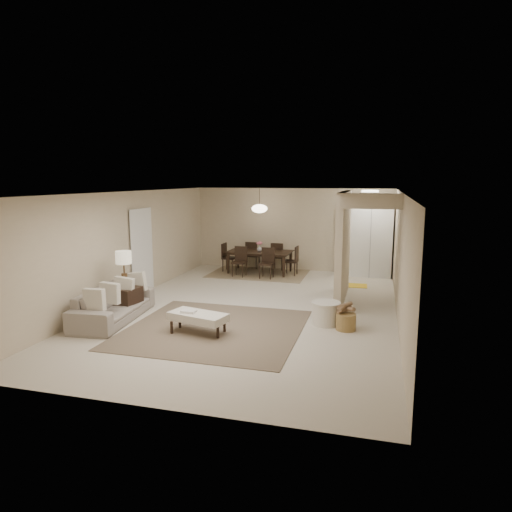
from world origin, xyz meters
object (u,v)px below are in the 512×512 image
(round_pouf, at_px, (326,313))
(dining_table, at_px, (259,262))
(ottoman_bench, at_px, (198,317))
(side_table, at_px, (126,301))
(pantry_cabinet, at_px, (371,240))
(sofa, at_px, (114,304))
(wicker_basket, at_px, (346,322))

(round_pouf, relative_size, dining_table, 0.30)
(ottoman_bench, xyz_separation_m, side_table, (-1.87, 0.66, -0.01))
(pantry_cabinet, distance_m, ottoman_bench, 6.64)
(pantry_cabinet, xyz_separation_m, side_table, (-4.75, -5.28, -0.76))
(sofa, bearing_deg, round_pouf, -84.32)
(sofa, bearing_deg, pantry_cabinet, -46.31)
(ottoman_bench, bearing_deg, wicker_basket, 32.87)
(ottoman_bench, xyz_separation_m, round_pouf, (2.18, 1.14, -0.09))
(dining_table, bearing_deg, side_table, -105.50)
(ottoman_bench, height_order, side_table, side_table)
(side_table, bearing_deg, sofa, -97.82)
(ottoman_bench, bearing_deg, pantry_cabinet, 77.89)
(pantry_cabinet, relative_size, dining_table, 1.12)
(pantry_cabinet, bearing_deg, sofa, -130.38)
(side_table, bearing_deg, round_pouf, 6.73)
(wicker_basket, distance_m, dining_table, 5.43)
(sofa, bearing_deg, dining_table, -23.28)
(sofa, distance_m, side_table, 0.37)
(side_table, distance_m, round_pouf, 4.08)
(pantry_cabinet, relative_size, round_pouf, 3.74)
(ottoman_bench, bearing_deg, side_table, 174.20)
(sofa, height_order, round_pouf, sofa)
(sofa, xyz_separation_m, side_table, (0.05, 0.36, -0.03))
(pantry_cabinet, bearing_deg, wicker_basket, -93.35)
(pantry_cabinet, height_order, ottoman_bench, pantry_cabinet)
(sofa, distance_m, round_pouf, 4.19)
(round_pouf, bearing_deg, side_table, -173.27)
(sofa, xyz_separation_m, ottoman_bench, (1.92, -0.30, -0.01))
(round_pouf, bearing_deg, wicker_basket, -31.53)
(round_pouf, distance_m, dining_table, 5.01)
(side_table, xyz_separation_m, round_pouf, (4.05, 0.48, -0.07))
(ottoman_bench, distance_m, round_pouf, 2.46)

